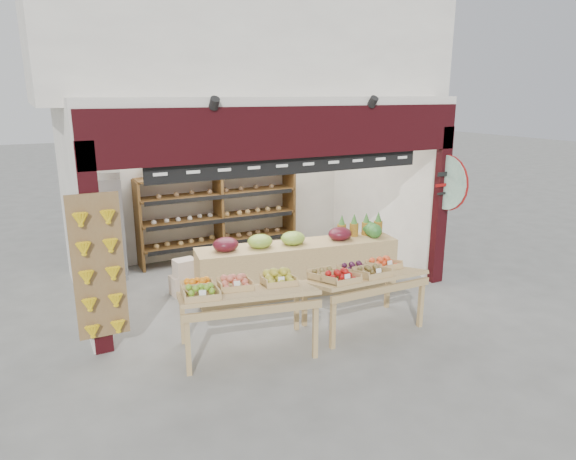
# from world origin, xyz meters

# --- Properties ---
(ground) EXTENTS (60.00, 60.00, 0.00)m
(ground) POSITION_xyz_m (0.00, 0.00, 0.00)
(ground) COLOR slate
(ground) RESTS_ON ground
(shop_structure) EXTENTS (6.36, 5.12, 5.40)m
(shop_structure) POSITION_xyz_m (0.00, 1.61, 3.92)
(shop_structure) COLOR white
(shop_structure) RESTS_ON ground
(banana_board) EXTENTS (0.60, 0.15, 1.80)m
(banana_board) POSITION_xyz_m (-2.73, -1.17, 1.12)
(banana_board) COLOR olive
(banana_board) RESTS_ON ground
(gift_sign) EXTENTS (0.04, 0.93, 0.92)m
(gift_sign) POSITION_xyz_m (2.75, -1.15, 1.75)
(gift_sign) COLOR #B6E5C9
(gift_sign) RESTS_ON ground
(back_shelving) EXTENTS (3.15, 0.52, 1.93)m
(back_shelving) POSITION_xyz_m (-0.11, 1.94, 1.22)
(back_shelving) COLOR brown
(back_shelving) RESTS_ON ground
(refrigerator) EXTENTS (0.85, 0.85, 1.90)m
(refrigerator) POSITION_xyz_m (-2.30, 1.83, 0.95)
(refrigerator) COLOR #BABDC1
(refrigerator) RESTS_ON ground
(cardboard_stack) EXTENTS (0.95, 0.69, 0.58)m
(cardboard_stack) POSITION_xyz_m (-1.08, 0.43, 0.21)
(cardboard_stack) COLOR beige
(cardboard_stack) RESTS_ON ground
(mid_counter) EXTENTS (3.35, 1.11, 1.04)m
(mid_counter) POSITION_xyz_m (0.39, -0.39, 0.45)
(mid_counter) COLOR tan
(mid_counter) RESTS_ON ground
(display_table_left) EXTENTS (1.81, 1.24, 1.05)m
(display_table_left) POSITION_xyz_m (-1.22, -1.78, 0.80)
(display_table_left) COLOR tan
(display_table_left) RESTS_ON ground
(display_table_right) EXTENTS (1.56, 0.88, 0.99)m
(display_table_right) POSITION_xyz_m (0.52, -1.92, 0.77)
(display_table_right) COLOR tan
(display_table_right) RESTS_ON ground
(watermelon_pile) EXTENTS (0.68, 0.63, 0.48)m
(watermelon_pile) POSITION_xyz_m (1.56, -0.39, 0.17)
(watermelon_pile) COLOR #20511B
(watermelon_pile) RESTS_ON ground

